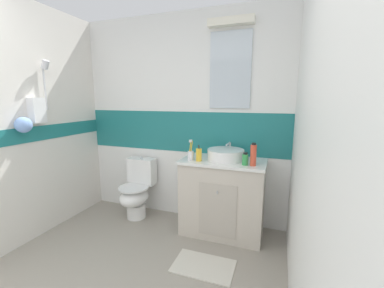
% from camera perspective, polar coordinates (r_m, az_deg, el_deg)
% --- Properties ---
extents(ground_plane, '(3.20, 3.48, 0.04)m').
position_cam_1_polar(ground_plane, '(2.49, -14.22, -27.60)').
color(ground_plane, gray).
extents(wall_back_tiled, '(3.20, 0.20, 2.50)m').
position_cam_1_polar(wall_back_tiled, '(3.08, -2.10, 5.95)').
color(wall_back_tiled, white).
rests_on(wall_back_tiled, ground_plane).
extents(wall_left_shower_alcove, '(0.28, 3.48, 2.50)m').
position_cam_1_polar(wall_left_shower_alcove, '(2.98, -37.53, 3.43)').
color(wall_left_shower_alcove, silver).
rests_on(wall_left_shower_alcove, ground_plane).
extents(wall_right_plain, '(0.10, 3.48, 2.50)m').
position_cam_1_polar(wall_right_plain, '(1.63, 26.50, 0.41)').
color(wall_right_plain, white).
rests_on(wall_right_plain, ground_plane).
extents(vanity_cabinet, '(0.91, 0.52, 0.85)m').
position_cam_1_polar(vanity_cabinet, '(2.82, 7.18, -12.06)').
color(vanity_cabinet, beige).
rests_on(vanity_cabinet, ground_plane).
extents(sink_basin, '(0.40, 0.44, 0.17)m').
position_cam_1_polar(sink_basin, '(2.69, 7.85, -2.35)').
color(sink_basin, white).
rests_on(sink_basin, vanity_cabinet).
extents(toilet, '(0.37, 0.50, 0.76)m').
position_cam_1_polar(toilet, '(3.26, -12.72, -10.47)').
color(toilet, white).
rests_on(toilet, ground_plane).
extents(toothbrush_cup, '(0.07, 0.07, 0.23)m').
position_cam_1_polar(toothbrush_cup, '(2.64, -0.31, -2.54)').
color(toothbrush_cup, white).
rests_on(toothbrush_cup, vanity_cabinet).
extents(soap_dispenser, '(0.06, 0.06, 0.18)m').
position_cam_1_polar(soap_dispenser, '(2.61, 1.61, -2.52)').
color(soap_dispenser, yellow).
rests_on(soap_dispenser, vanity_cabinet).
extents(shampoo_bottle_tall, '(0.06, 0.06, 0.23)m').
position_cam_1_polar(shampoo_bottle_tall, '(2.49, 14.11, -2.47)').
color(shampoo_bottle_tall, '#D84C33').
rests_on(shampoo_bottle_tall, vanity_cabinet).
extents(lotion_bottle_short, '(0.06, 0.06, 0.13)m').
position_cam_1_polar(lotion_bottle_short, '(2.51, 12.30, -3.48)').
color(lotion_bottle_short, green).
rests_on(lotion_bottle_short, vanity_cabinet).
extents(bath_mat, '(0.55, 0.35, 0.01)m').
position_cam_1_polar(bath_mat, '(2.49, 2.70, -26.56)').
color(bath_mat, beige).
rests_on(bath_mat, ground_plane).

